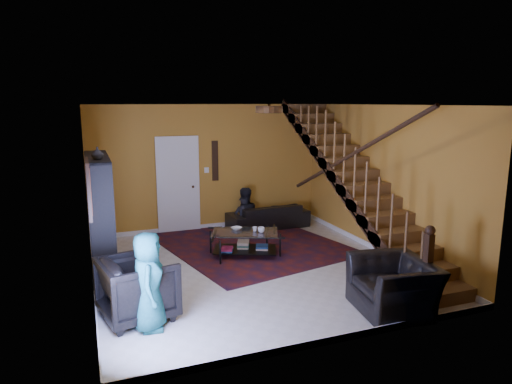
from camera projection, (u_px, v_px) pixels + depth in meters
floor at (251, 268)px, 7.97m from camera, size 5.50×5.50×0.00m
room at (162, 251)px, 8.72m from camera, size 5.50×5.50×5.50m
staircase at (358, 182)px, 8.44m from camera, size 0.95×5.02×3.18m
bookshelf at (101, 219)px, 7.50m from camera, size 0.35×1.80×2.00m
door at (178, 186)px, 10.03m from camera, size 0.82×0.05×2.05m
framed_picture at (89, 188)px, 5.91m from camera, size 0.04×0.74×0.74m
wall_hanging at (215, 161)px, 10.23m from camera, size 0.14×0.03×0.90m
ceiling_fixture at (269, 110)px, 6.70m from camera, size 0.40×0.40×0.10m
rug at (251, 244)px, 9.28m from camera, size 3.80×4.14×0.02m
sofa at (268, 216)px, 10.47m from camera, size 1.90×0.85×0.54m
armchair_left at (138, 288)px, 6.06m from camera, size 1.09×1.07×0.84m
armchair_right at (394, 286)px, 6.28m from camera, size 1.12×1.24×0.72m
person_adult_a at (244, 222)px, 10.33m from camera, size 0.47×0.32×1.24m
person_adult_b at (244, 218)px, 10.32m from camera, size 0.70×0.56×1.42m
person_child at (148, 281)px, 5.71m from camera, size 0.51×0.69×1.28m
coffee_table at (245, 242)px, 8.56m from camera, size 1.40×1.13×0.46m
cup_a at (261, 230)px, 8.47m from camera, size 0.14×0.14×0.10m
cup_b at (255, 229)px, 8.55m from camera, size 0.11×0.11×0.08m
bowl at (236, 228)px, 8.66m from camera, size 0.26×0.26×0.05m
vase at (97, 153)px, 6.82m from camera, size 0.18×0.18×0.19m
popcorn_bucket at (148, 283)px, 7.04m from camera, size 0.18×0.18×0.17m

